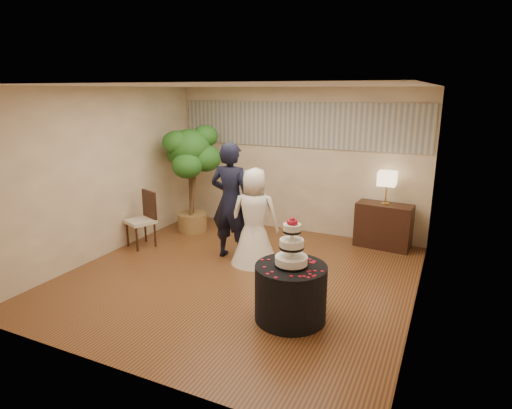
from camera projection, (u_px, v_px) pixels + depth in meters
The scene contains 15 objects.
floor at pixel (239, 277), 6.49m from camera, with size 5.00×5.00×0.00m, color brown.
ceiling at pixel (237, 86), 5.76m from camera, with size 5.00×5.00×0.00m, color white.
wall_back at pixel (297, 161), 8.31m from camera, with size 5.00×0.06×2.80m, color beige.
wall_front at pixel (114, 241), 3.94m from camera, with size 5.00×0.06×2.80m, color beige.
wall_left at pixel (105, 173), 7.14m from camera, with size 0.06×5.00×2.80m, color beige.
wall_right at pixel (424, 206), 5.11m from camera, with size 0.06×5.00×2.80m, color beige.
mural_border at pixel (297, 125), 8.12m from camera, with size 4.90×0.02×0.85m, color #9E9D93.
groom at pixel (231, 201), 7.01m from camera, with size 0.71×0.47×1.95m, color black.
bride at pixel (254, 216), 6.83m from camera, with size 0.77×0.77×1.58m, color white.
cake_table at pixel (291, 293), 5.22m from camera, with size 0.88×0.88×0.70m, color black.
wedding_cake at pixel (292, 242), 5.04m from camera, with size 0.40×0.40×0.61m, color white, non-canonical shape.
console at pixel (383, 226), 7.62m from camera, with size 0.96×0.43×0.80m, color black.
table_lamp at pixel (386, 188), 7.44m from camera, with size 0.30×0.30×0.58m, color #D0B389, non-canonical shape.
ficus_tree at pixel (191, 179), 8.32m from camera, with size 1.02×1.02×2.14m, color #255F1E, non-canonical shape.
side_chair at pixel (140, 220), 7.62m from camera, with size 0.46×0.48×1.00m, color black, non-canonical shape.
Camera 1 is at (2.76, -5.31, 2.74)m, focal length 30.00 mm.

